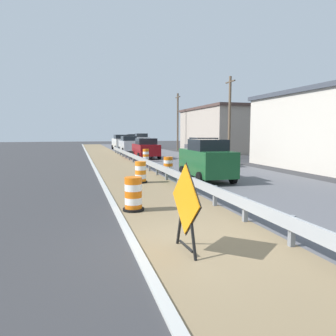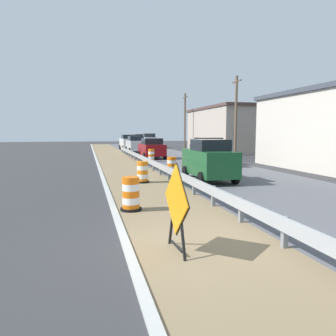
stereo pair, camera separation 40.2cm
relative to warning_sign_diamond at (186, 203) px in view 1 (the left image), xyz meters
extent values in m
plane|color=#333335|center=(0.31, 0.35, -1.04)|extent=(160.00, 160.00, 0.00)
cube|color=#7F6B4C|center=(0.82, 0.35, -1.04)|extent=(3.42, 120.00, 0.01)
cube|color=#ADADA8|center=(-0.99, 0.35, -1.04)|extent=(0.20, 120.00, 0.11)
cube|color=#999EA3|center=(2.28, 3.78, -0.49)|extent=(0.08, 59.74, 0.32)
cube|color=slate|center=(2.36, -0.34, -0.69)|extent=(0.12, 0.12, 0.70)
cube|color=slate|center=(2.36, 1.72, -0.69)|extent=(0.12, 0.12, 0.70)
cube|color=slate|center=(2.36, 3.78, -0.69)|extent=(0.12, 0.12, 0.70)
cube|color=slate|center=(2.36, 5.84, -0.69)|extent=(0.12, 0.12, 0.70)
cube|color=slate|center=(2.36, 7.90, -0.69)|extent=(0.12, 0.12, 0.70)
cube|color=slate|center=(2.36, 9.96, -0.69)|extent=(0.12, 0.12, 0.70)
cube|color=slate|center=(2.36, 12.02, -0.69)|extent=(0.12, 0.12, 0.70)
cube|color=slate|center=(2.36, 14.08, -0.69)|extent=(0.12, 0.12, 0.70)
cube|color=slate|center=(2.36, 16.14, -0.69)|extent=(0.12, 0.12, 0.70)
cube|color=slate|center=(2.36, 18.20, -0.69)|extent=(0.12, 0.12, 0.70)
cube|color=slate|center=(2.36, 20.26, -0.69)|extent=(0.12, 0.12, 0.70)
cube|color=slate|center=(2.36, 22.32, -0.69)|extent=(0.12, 0.12, 0.70)
cube|color=slate|center=(2.36, 24.38, -0.69)|extent=(0.12, 0.12, 0.70)
cube|color=slate|center=(2.36, 26.44, -0.69)|extent=(0.12, 0.12, 0.70)
cube|color=slate|center=(2.36, 28.50, -0.69)|extent=(0.12, 0.12, 0.70)
cube|color=slate|center=(2.36, 30.56, -0.69)|extent=(0.12, 0.12, 0.70)
cube|color=slate|center=(2.36, 32.62, -0.69)|extent=(0.12, 0.12, 0.70)
cube|color=black|center=(0.03, -0.35, -0.52)|extent=(0.07, 0.39, 1.06)
cube|color=black|center=(0.00, 0.35, -0.52)|extent=(0.07, 0.39, 1.06)
cube|color=black|center=(0.01, 0.00, -0.92)|extent=(0.08, 0.72, 0.04)
cube|color=orange|center=(-0.01, 0.00, 0.08)|extent=(0.10, 1.47, 1.47)
cube|color=black|center=(0.01, 0.00, 0.08)|extent=(0.09, 1.56, 1.56)
cylinder|color=orange|center=(-0.44, 3.87, -0.93)|extent=(0.55, 0.55, 0.22)
cylinder|color=white|center=(-0.44, 3.87, -0.71)|extent=(0.55, 0.55, 0.22)
cylinder|color=orange|center=(-0.44, 3.87, -0.50)|extent=(0.55, 0.55, 0.22)
cylinder|color=white|center=(-0.44, 3.87, -0.28)|extent=(0.55, 0.55, 0.22)
cylinder|color=orange|center=(-0.44, 3.87, -0.06)|extent=(0.55, 0.55, 0.22)
cylinder|color=black|center=(-0.44, 3.87, -1.00)|extent=(0.69, 0.69, 0.08)
cylinder|color=orange|center=(0.88, 9.44, -0.93)|extent=(0.54, 0.54, 0.21)
cylinder|color=white|center=(0.88, 9.44, -0.72)|extent=(0.54, 0.54, 0.21)
cylinder|color=orange|center=(0.88, 9.44, -0.51)|extent=(0.54, 0.54, 0.21)
cylinder|color=white|center=(0.88, 9.44, -0.30)|extent=(0.54, 0.54, 0.21)
cylinder|color=orange|center=(0.88, 9.44, -0.08)|extent=(0.54, 0.54, 0.21)
cylinder|color=black|center=(0.88, 9.44, -1.00)|extent=(0.68, 0.68, 0.08)
cylinder|color=orange|center=(3.30, 12.94, -0.94)|extent=(0.57, 0.57, 0.20)
cylinder|color=white|center=(3.30, 12.94, -0.75)|extent=(0.57, 0.57, 0.20)
cylinder|color=orange|center=(3.30, 12.94, -0.55)|extent=(0.57, 0.57, 0.20)
cylinder|color=white|center=(3.30, 12.94, -0.36)|extent=(0.57, 0.57, 0.20)
cylinder|color=orange|center=(3.30, 12.94, -0.16)|extent=(0.57, 0.57, 0.20)
cylinder|color=black|center=(3.30, 12.94, -1.00)|extent=(0.71, 0.71, 0.08)
cylinder|color=orange|center=(3.49, 20.52, -0.93)|extent=(0.51, 0.51, 0.21)
cylinder|color=white|center=(3.49, 20.52, -0.72)|extent=(0.51, 0.51, 0.21)
cylinder|color=orange|center=(3.49, 20.52, -0.51)|extent=(0.51, 0.51, 0.21)
cylinder|color=white|center=(3.49, 20.52, -0.29)|extent=(0.51, 0.51, 0.21)
cylinder|color=orange|center=(3.49, 20.52, -0.08)|extent=(0.51, 0.51, 0.21)
cylinder|color=black|center=(3.49, 20.52, -1.00)|extent=(0.64, 0.64, 0.08)
cube|color=silver|center=(4.06, 33.55, -0.16)|extent=(1.90, 4.54, 1.12)
cube|color=black|center=(4.06, 33.37, 0.68)|extent=(1.67, 2.10, 0.56)
cylinder|color=black|center=(3.12, 35.02, -0.72)|extent=(0.23, 0.64, 0.64)
cylinder|color=black|center=(4.94, 35.05, -0.72)|extent=(0.23, 0.64, 0.64)
cylinder|color=black|center=(3.18, 32.05, -0.72)|extent=(0.23, 0.64, 0.64)
cylinder|color=black|center=(4.99, 32.08, -0.72)|extent=(0.23, 0.64, 0.64)
cube|color=#4C5156|center=(7.16, 49.10, -0.11)|extent=(1.99, 4.42, 1.22)
cube|color=black|center=(7.17, 49.27, 0.78)|extent=(1.73, 2.06, 0.56)
cylinder|color=black|center=(8.04, 47.63, -0.72)|extent=(0.24, 0.65, 0.64)
cylinder|color=black|center=(6.19, 47.69, -0.72)|extent=(0.24, 0.65, 0.64)
cylinder|color=black|center=(8.13, 50.51, -0.72)|extent=(0.24, 0.65, 0.64)
cylinder|color=black|center=(6.28, 50.57, -0.72)|extent=(0.24, 0.65, 0.64)
cube|color=#195128|center=(4.33, 9.31, -0.09)|extent=(1.79, 4.17, 1.26)
cube|color=black|center=(4.33, 9.14, 0.82)|extent=(1.58, 1.93, 0.56)
cylinder|color=black|center=(3.49, 10.69, -0.72)|extent=(0.23, 0.64, 0.64)
cylinder|color=black|center=(5.21, 10.66, -0.72)|extent=(0.23, 0.64, 0.64)
cylinder|color=black|center=(3.45, 7.95, -0.72)|extent=(0.23, 0.64, 0.64)
cylinder|color=black|center=(5.17, 7.93, -0.72)|extent=(0.23, 0.64, 0.64)
cube|color=silver|center=(7.63, 43.39, -0.03)|extent=(1.97, 4.50, 1.37)
cube|color=black|center=(7.63, 43.57, 0.93)|extent=(1.73, 2.09, 0.56)
cylinder|color=black|center=(8.53, 41.90, -0.72)|extent=(0.23, 0.64, 0.64)
cylinder|color=black|center=(6.66, 41.94, -0.72)|extent=(0.23, 0.64, 0.64)
cylinder|color=black|center=(8.60, 44.85, -0.72)|extent=(0.23, 0.64, 0.64)
cylinder|color=black|center=(6.72, 44.89, -0.72)|extent=(0.23, 0.64, 0.64)
cube|color=maroon|center=(4.17, 23.80, -0.20)|extent=(1.99, 4.10, 1.03)
cube|color=black|center=(4.17, 23.63, 0.59)|extent=(1.75, 1.90, 0.56)
cylinder|color=black|center=(3.19, 25.11, -0.72)|extent=(0.23, 0.64, 0.64)
cylinder|color=black|center=(5.09, 25.16, -0.72)|extent=(0.23, 0.64, 0.64)
cylinder|color=black|center=(3.26, 22.44, -0.72)|extent=(0.23, 0.64, 0.64)
cylinder|color=black|center=(5.15, 22.48, -0.72)|extent=(0.23, 0.64, 0.64)
cube|color=#4C5156|center=(7.13, 16.50, -0.12)|extent=(1.89, 4.27, 1.21)
cube|color=black|center=(7.13, 16.67, 0.77)|extent=(1.65, 1.98, 0.56)
cylinder|color=black|center=(7.99, 15.08, -0.72)|extent=(0.23, 0.64, 0.64)
cylinder|color=black|center=(6.20, 15.12, -0.72)|extent=(0.23, 0.64, 0.64)
cylinder|color=black|center=(8.05, 17.87, -0.72)|extent=(0.23, 0.64, 0.64)
cylinder|color=black|center=(6.27, 17.91, -0.72)|extent=(0.23, 0.64, 0.64)
cube|color=silver|center=(3.90, 39.55, -0.10)|extent=(2.09, 4.42, 1.23)
cube|color=black|center=(3.91, 39.37, 0.79)|extent=(1.82, 2.06, 0.56)
cylinder|color=black|center=(2.88, 40.95, -0.72)|extent=(0.24, 0.65, 0.64)
cylinder|color=black|center=(4.82, 41.02, -0.72)|extent=(0.24, 0.65, 0.64)
cylinder|color=black|center=(2.98, 38.08, -0.72)|extent=(0.24, 0.65, 0.64)
cylinder|color=black|center=(4.92, 38.14, -0.72)|extent=(0.24, 0.65, 0.64)
cube|color=#4C5156|center=(7.64, 55.25, -0.18)|extent=(1.82, 4.19, 1.08)
cube|color=black|center=(7.63, 55.42, 0.64)|extent=(1.59, 1.95, 0.56)
cylinder|color=black|center=(8.53, 53.91, -0.72)|extent=(0.24, 0.65, 0.64)
cylinder|color=black|center=(6.82, 53.86, -0.72)|extent=(0.24, 0.65, 0.64)
cylinder|color=black|center=(8.46, 56.64, -0.72)|extent=(0.24, 0.65, 0.64)
cylinder|color=black|center=(6.75, 56.60, -0.72)|extent=(0.24, 0.65, 0.64)
cube|color=#AD9E8E|center=(15.81, 31.78, 1.59)|extent=(6.92, 13.30, 5.27)
cube|color=#4C3833|center=(15.81, 31.78, 4.38)|extent=(7.20, 13.83, 0.30)
cylinder|color=brown|center=(11.74, 21.64, 2.77)|extent=(0.24, 0.24, 7.63)
cube|color=brown|center=(11.74, 21.64, 6.09)|extent=(0.12, 1.80, 0.10)
cylinder|color=brown|center=(11.17, 35.95, 2.78)|extent=(0.24, 0.24, 7.63)
cube|color=brown|center=(11.17, 35.95, 6.09)|extent=(0.12, 1.80, 0.10)
camera|label=1|loc=(-2.16, -6.28, 1.49)|focal=34.66mm
camera|label=2|loc=(-1.77, -6.38, 1.49)|focal=34.66mm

